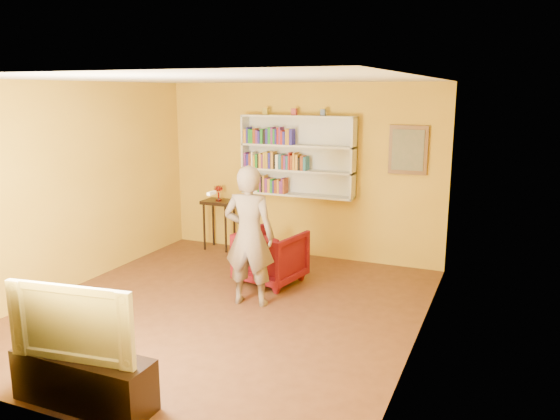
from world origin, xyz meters
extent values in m
cube|color=#4E2C19|center=(0.00, 0.00, -0.06)|extent=(5.30, 5.80, 0.12)
cube|color=gold|center=(0.00, 2.52, 1.35)|extent=(5.30, 0.04, 2.70)
cube|color=gold|center=(0.00, -2.52, 1.35)|extent=(5.30, 0.04, 2.70)
cube|color=gold|center=(-2.27, 0.00, 1.35)|extent=(0.04, 5.80, 2.70)
cube|color=gold|center=(2.27, 0.00, 1.35)|extent=(0.04, 5.80, 2.70)
cube|color=silver|center=(0.00, 0.00, 2.73)|extent=(5.30, 5.80, 0.06)
cube|color=silver|center=(0.00, 2.48, 1.60)|extent=(1.80, 0.03, 1.20)
cube|color=silver|center=(-0.89, 2.35, 1.60)|extent=(0.03, 0.28, 1.20)
cube|color=silver|center=(0.89, 2.35, 1.60)|extent=(0.03, 0.28, 1.20)
cube|color=silver|center=(0.00, 2.35, 1.00)|extent=(1.80, 0.28, 0.03)
cube|color=silver|center=(0.00, 2.35, 1.38)|extent=(1.80, 0.28, 0.03)
cube|color=silver|center=(0.00, 2.35, 1.76)|extent=(1.80, 0.28, 0.03)
cube|color=silver|center=(0.00, 2.35, 2.20)|extent=(1.80, 0.28, 0.03)
cube|color=maroon|center=(-0.85, 2.31, 1.13)|extent=(0.03, 0.19, 0.24)
cube|color=white|center=(-0.81, 2.29, 1.14)|extent=(0.03, 0.14, 0.25)
cube|color=white|center=(-0.77, 2.30, 1.14)|extent=(0.04, 0.16, 0.25)
cube|color=#225E7E|center=(-0.73, 2.29, 1.14)|extent=(0.03, 0.15, 0.25)
cube|color=#27219B|center=(-0.69, 2.29, 1.12)|extent=(0.03, 0.15, 0.22)
cube|color=white|center=(-0.65, 2.31, 1.15)|extent=(0.04, 0.17, 0.27)
cube|color=#1D8227|center=(-0.61, 2.30, 1.12)|extent=(0.03, 0.15, 0.21)
cube|color=#6C2879|center=(-0.58, 2.31, 1.13)|extent=(0.02, 0.19, 0.23)
cube|color=black|center=(-0.55, 2.29, 1.14)|extent=(0.02, 0.14, 0.25)
cube|color=#C48727|center=(-0.52, 2.30, 1.15)|extent=(0.03, 0.16, 0.27)
cube|color=#6C2879|center=(-0.48, 2.29, 1.13)|extent=(0.04, 0.15, 0.22)
cube|color=#C48727|center=(-0.43, 2.30, 1.12)|extent=(0.04, 0.16, 0.22)
cube|color=#1D8227|center=(-0.39, 2.30, 1.12)|extent=(0.04, 0.16, 0.21)
cube|color=#27219B|center=(-0.36, 2.31, 1.11)|extent=(0.02, 0.19, 0.20)
cube|color=brown|center=(-0.32, 2.31, 1.12)|extent=(0.04, 0.19, 0.21)
cube|color=#C48727|center=(-0.28, 2.30, 1.12)|extent=(0.03, 0.16, 0.22)
cube|color=#6C2879|center=(-0.24, 2.31, 1.11)|extent=(0.03, 0.18, 0.20)
cube|color=#6C2879|center=(-0.21, 2.30, 1.13)|extent=(0.02, 0.16, 0.24)
cube|color=brown|center=(-0.18, 2.31, 1.13)|extent=(0.03, 0.18, 0.24)
cube|color=#6C2879|center=(-0.84, 2.29, 1.51)|extent=(0.03, 0.14, 0.23)
cube|color=#27219B|center=(-0.80, 2.30, 1.50)|extent=(0.04, 0.17, 0.21)
cube|color=brown|center=(-0.76, 2.29, 1.50)|extent=(0.04, 0.15, 0.22)
cube|color=white|center=(-0.72, 2.29, 1.52)|extent=(0.03, 0.15, 0.24)
cube|color=gold|center=(-0.68, 2.31, 1.49)|extent=(0.03, 0.18, 0.20)
cube|color=#1D8227|center=(-0.64, 2.30, 1.50)|extent=(0.03, 0.16, 0.21)
cube|color=black|center=(-0.61, 2.31, 1.50)|extent=(0.02, 0.19, 0.21)
cube|color=#C48727|center=(-0.58, 2.31, 1.51)|extent=(0.04, 0.19, 0.23)
cube|color=#6C2879|center=(-0.54, 2.31, 1.50)|extent=(0.02, 0.17, 0.22)
cube|color=gold|center=(-0.51, 2.31, 1.52)|extent=(0.03, 0.18, 0.25)
cube|color=gold|center=(-0.47, 2.30, 1.52)|extent=(0.04, 0.16, 0.26)
cube|color=#27219B|center=(-0.42, 2.29, 1.52)|extent=(0.04, 0.15, 0.24)
cube|color=#C48727|center=(-0.37, 2.30, 1.53)|extent=(0.04, 0.16, 0.27)
cube|color=black|center=(-0.33, 2.30, 1.51)|extent=(0.03, 0.15, 0.23)
cube|color=white|center=(-0.29, 2.30, 1.51)|extent=(0.04, 0.15, 0.22)
cube|color=#225E7E|center=(-0.24, 2.30, 1.51)|extent=(0.04, 0.16, 0.23)
cube|color=brown|center=(-0.20, 2.30, 1.50)|extent=(0.02, 0.17, 0.22)
cube|color=#6C2879|center=(-0.17, 2.31, 1.50)|extent=(0.04, 0.17, 0.21)
cube|color=#225E7E|center=(-0.13, 2.29, 1.50)|extent=(0.03, 0.15, 0.21)
cube|color=maroon|center=(-0.09, 2.29, 1.53)|extent=(0.02, 0.14, 0.27)
cube|color=brown|center=(-0.06, 2.30, 1.51)|extent=(0.04, 0.16, 0.22)
cube|color=#C48727|center=(-0.02, 2.31, 1.52)|extent=(0.03, 0.19, 0.26)
cube|color=#C48727|center=(0.03, 2.31, 1.51)|extent=(0.04, 0.18, 0.24)
cube|color=black|center=(0.07, 2.31, 1.49)|extent=(0.04, 0.19, 0.19)
cube|color=brown|center=(0.11, 2.31, 1.51)|extent=(0.04, 0.17, 0.22)
cube|color=#225E7E|center=(0.16, 2.31, 1.50)|extent=(0.04, 0.18, 0.21)
cube|color=#C48727|center=(-0.84, 2.31, 1.88)|extent=(0.04, 0.18, 0.22)
cube|color=#27219B|center=(-0.80, 2.30, 1.90)|extent=(0.03, 0.17, 0.25)
cube|color=#1D8227|center=(-0.76, 2.30, 1.88)|extent=(0.03, 0.17, 0.22)
cube|color=#1D8227|center=(-0.72, 2.30, 1.88)|extent=(0.04, 0.16, 0.21)
cube|color=brown|center=(-0.68, 2.29, 1.89)|extent=(0.04, 0.14, 0.23)
cube|color=#6C2879|center=(-0.64, 2.29, 1.88)|extent=(0.03, 0.14, 0.21)
cube|color=#27219B|center=(-0.60, 2.30, 1.87)|extent=(0.04, 0.15, 0.19)
cube|color=#1D8227|center=(-0.55, 2.31, 1.89)|extent=(0.04, 0.17, 0.23)
cube|color=black|center=(-0.51, 2.31, 1.88)|extent=(0.04, 0.17, 0.22)
cube|color=#27219B|center=(-0.46, 2.30, 1.89)|extent=(0.04, 0.17, 0.23)
cube|color=#1D8227|center=(-0.42, 2.30, 1.90)|extent=(0.04, 0.16, 0.25)
cube|color=#6C2879|center=(-0.38, 2.30, 1.90)|extent=(0.04, 0.15, 0.26)
cube|color=#1D8227|center=(-0.34, 2.31, 1.89)|extent=(0.03, 0.19, 0.23)
cube|color=#27219B|center=(-0.31, 2.29, 1.89)|extent=(0.03, 0.15, 0.23)
cube|color=maroon|center=(-0.28, 2.30, 1.90)|extent=(0.03, 0.15, 0.26)
cube|color=#6C2879|center=(-0.25, 2.30, 1.91)|extent=(0.03, 0.16, 0.26)
cube|color=maroon|center=(-0.22, 2.30, 1.88)|extent=(0.03, 0.16, 0.21)
cube|color=#27219B|center=(-0.18, 2.31, 1.87)|extent=(0.04, 0.19, 0.20)
cube|color=gold|center=(-0.14, 2.30, 1.89)|extent=(0.02, 0.17, 0.24)
cube|color=#C48727|center=(-0.11, 2.29, 1.89)|extent=(0.03, 0.15, 0.23)
cube|color=#27219B|center=(-0.07, 2.29, 1.89)|extent=(0.04, 0.14, 0.24)
cube|color=#A1902E|center=(-0.53, 2.35, 2.27)|extent=(0.07, 0.07, 0.10)
cube|color=#A2363D|center=(-0.06, 2.35, 2.26)|extent=(0.07, 0.07, 0.10)
cube|color=slate|center=(0.40, 2.35, 2.26)|extent=(0.07, 0.07, 0.10)
cube|color=brown|center=(1.65, 2.46, 1.75)|extent=(0.55, 0.04, 0.70)
cube|color=#7D745B|center=(1.65, 2.44, 1.75)|extent=(0.45, 0.02, 0.58)
cylinder|color=black|center=(-1.54, 2.10, 0.38)|extent=(0.04, 0.04, 0.77)
cylinder|color=black|center=(-1.14, 2.10, 0.38)|extent=(0.04, 0.04, 0.77)
cylinder|color=black|center=(-1.54, 2.40, 0.38)|extent=(0.04, 0.04, 0.77)
cylinder|color=black|center=(-1.14, 2.40, 0.38)|extent=(0.04, 0.04, 0.77)
cube|color=black|center=(-1.34, 2.25, 0.79)|extent=(0.50, 0.38, 0.05)
cylinder|color=maroon|center=(-1.34, 2.25, 0.83)|extent=(0.10, 0.10, 0.02)
cylinder|color=maroon|center=(-1.34, 2.25, 0.91)|extent=(0.03, 0.03, 0.13)
ellipsoid|color=maroon|center=(-1.34, 2.25, 1.02)|extent=(0.14, 0.14, 0.09)
cylinder|color=#FADFAB|center=(-1.27, 2.25, 1.01)|extent=(0.01, 0.01, 0.10)
cylinder|color=#FADFAB|center=(-1.28, 2.29, 1.01)|extent=(0.01, 0.01, 0.10)
cylinder|color=#FADFAB|center=(-1.31, 2.31, 1.01)|extent=(0.01, 0.01, 0.10)
cylinder|color=#FADFAB|center=(-1.34, 2.32, 1.01)|extent=(0.01, 0.01, 0.10)
cylinder|color=#FADFAB|center=(-1.38, 2.31, 1.01)|extent=(0.01, 0.01, 0.10)
cylinder|color=#FADFAB|center=(-1.40, 2.29, 1.01)|extent=(0.01, 0.01, 0.10)
cylinder|color=#FADFAB|center=(-1.41, 2.25, 1.01)|extent=(0.01, 0.01, 0.10)
cylinder|color=#FADFAB|center=(-1.40, 2.21, 1.01)|extent=(0.01, 0.01, 0.10)
cylinder|color=#FADFAB|center=(-1.38, 2.19, 1.01)|extent=(0.01, 0.01, 0.10)
cylinder|color=#FADFAB|center=(-1.34, 2.18, 1.01)|extent=(0.01, 0.01, 0.10)
cylinder|color=#FADFAB|center=(-1.31, 2.19, 1.01)|extent=(0.01, 0.01, 0.10)
cylinder|color=#FADFAB|center=(-1.28, 2.21, 1.01)|extent=(0.01, 0.01, 0.10)
imported|color=#4B0510|center=(0.11, 1.10, 0.37)|extent=(0.92, 0.93, 0.73)
imported|color=#6D5C4F|center=(0.19, 0.29, 0.86)|extent=(0.68, 0.50, 1.72)
cube|color=white|center=(-0.12, -0.04, 1.42)|extent=(0.04, 0.15, 0.04)
cube|color=black|center=(-0.09, -2.25, 0.22)|extent=(1.25, 0.37, 0.45)
imported|color=black|center=(-0.09, -2.25, 0.77)|extent=(1.13, 0.29, 0.64)
camera|label=1|loc=(3.04, -5.40, 2.57)|focal=35.00mm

